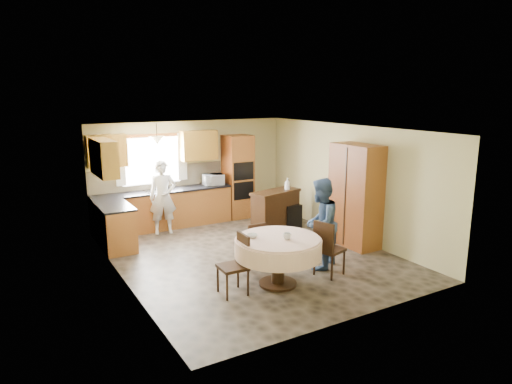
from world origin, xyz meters
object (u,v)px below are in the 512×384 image
object	(u,v)px
sideboard	(276,211)
cupboard	(355,195)
chair_right	(327,246)
person_sink	(163,197)
chair_left	(237,261)
person_dining	(320,224)
oven_tower	(238,177)
dining_table	(278,248)
chair_back	(254,243)

from	to	relation	value
sideboard	cupboard	world-z (taller)	cupboard
chair_right	person_sink	world-z (taller)	person_sink
chair_left	person_dining	xyz separation A→B (m)	(1.82, 0.21, 0.30)
oven_tower	dining_table	bearing A→B (deg)	-109.28
dining_table	chair_left	xyz separation A→B (m)	(-0.74, 0.06, -0.11)
chair_back	chair_right	world-z (taller)	chair_right
chair_right	person_sink	bearing A→B (deg)	6.87
sideboard	cupboard	xyz separation A→B (m)	(0.85, -1.75, 0.63)
sideboard	dining_table	world-z (taller)	sideboard
dining_table	chair_left	bearing A→B (deg)	175.38
sideboard	chair_right	distance (m)	2.90
cupboard	person_sink	xyz separation A→B (m)	(-3.21, 2.82, -0.23)
oven_tower	chair_left	distance (m)	4.66
oven_tower	person_sink	size ratio (longest dim) A/B	1.25
chair_back	person_dining	world-z (taller)	person_dining
oven_tower	cupboard	world-z (taller)	cupboard
dining_table	chair_back	world-z (taller)	chair_back
chair_left	sideboard	bearing A→B (deg)	139.62
chair_left	chair_back	size ratio (longest dim) A/B	1.13
chair_right	dining_table	bearing A→B (deg)	66.87
cupboard	chair_left	world-z (taller)	cupboard
chair_left	person_sink	size ratio (longest dim) A/B	0.58
sideboard	chair_back	bearing A→B (deg)	-145.77
cupboard	chair_left	bearing A→B (deg)	-165.04
cupboard	person_dining	xyz separation A→B (m)	(-1.44, -0.67, -0.23)
cupboard	dining_table	size ratio (longest dim) A/B	1.48
person_dining	chair_back	bearing A→B (deg)	-59.21
oven_tower	chair_back	size ratio (longest dim) A/B	2.44
chair_left	person_sink	xyz separation A→B (m)	(0.05, 3.69, 0.30)
chair_right	person_dining	size ratio (longest dim) A/B	0.60
dining_table	chair_back	distance (m)	0.87
oven_tower	chair_right	size ratio (longest dim) A/B	2.11
chair_left	person_sink	world-z (taller)	person_sink
cupboard	person_dining	world-z (taller)	cupboard
dining_table	chair_left	size ratio (longest dim) A/B	1.48
oven_tower	sideboard	world-z (taller)	oven_tower
person_dining	chair_left	bearing A→B (deg)	-23.50
chair_left	person_dining	size ratio (longest dim) A/B	0.58
person_sink	person_dining	size ratio (longest dim) A/B	1.01
chair_right	person_dining	xyz separation A→B (m)	(0.14, 0.38, 0.28)
chair_right	chair_back	bearing A→B (deg)	27.05
oven_tower	cupboard	bearing A→B (deg)	-71.58
person_sink	oven_tower	bearing A→B (deg)	22.17
dining_table	person_sink	size ratio (longest dim) A/B	0.86
dining_table	chair_right	bearing A→B (deg)	-7.11
sideboard	cupboard	bearing A→B (deg)	-78.22
cupboard	chair_back	size ratio (longest dim) A/B	2.47
person_dining	sideboard	bearing A→B (deg)	-133.54
chair_back	person_dining	bearing A→B (deg)	152.11
chair_left	chair_back	xyz separation A→B (m)	(0.78, 0.79, -0.06)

